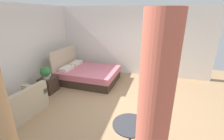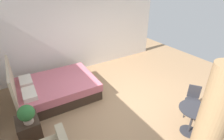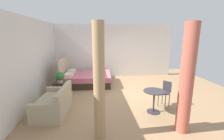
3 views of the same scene
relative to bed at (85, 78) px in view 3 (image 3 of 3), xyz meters
The scene contains 12 objects.
ground_plane 2.10m from the bed, 132.31° to the right, with size 8.58×9.41×0.02m, color #9E7A56.
wall_back 2.46m from the bed, 130.06° to the left, with size 8.58×0.12×2.87m, color silver.
wall_right 2.37m from the bed, 47.91° to the right, with size 0.12×6.41×2.87m, color silver.
bed is the anchor object (origin of this frame).
couch 2.77m from the bed, 163.75° to the left, with size 1.54×0.93×0.80m.
nightstand 1.50m from the bed, 143.12° to the left, with size 0.55×0.45×0.53m.
potted_plant 1.63m from the bed, 146.23° to the left, with size 0.33×0.33×0.42m.
vase 1.46m from the bed, 139.32° to the left, with size 0.12×0.12×0.22m.
balcony_table 3.70m from the bed, 143.32° to the right, with size 0.65×0.65×0.68m.
cafe_chair_near_window 3.77m from the bed, 133.36° to the right, with size 0.50×0.50×0.83m.
curtain_left 4.80m from the bed, 147.06° to the right, with size 0.32×0.32×2.59m.
curtain_right 4.10m from the bed, behind, with size 0.25×0.25×2.59m.
Camera 3 is at (-5.77, 1.06, 2.30)m, focal length 24.98 mm.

